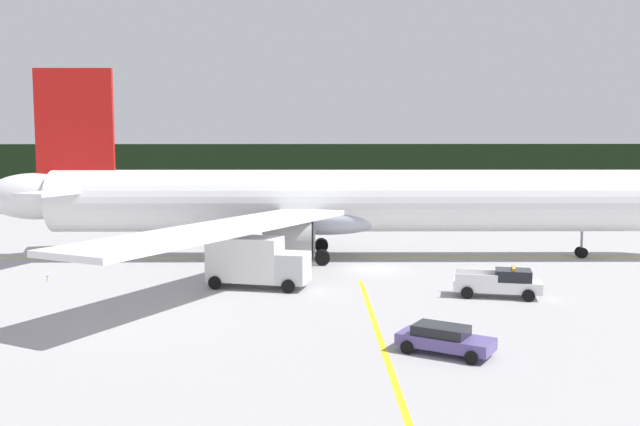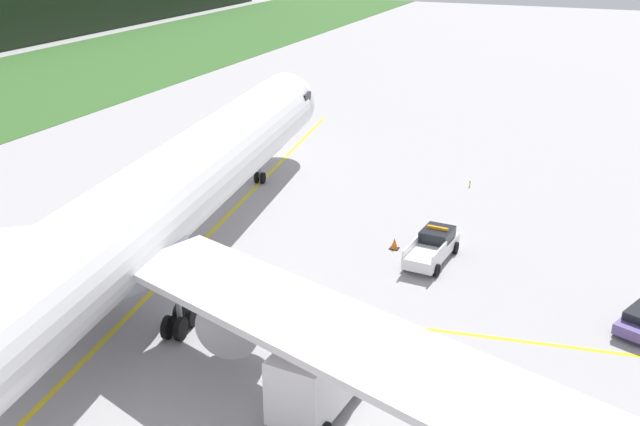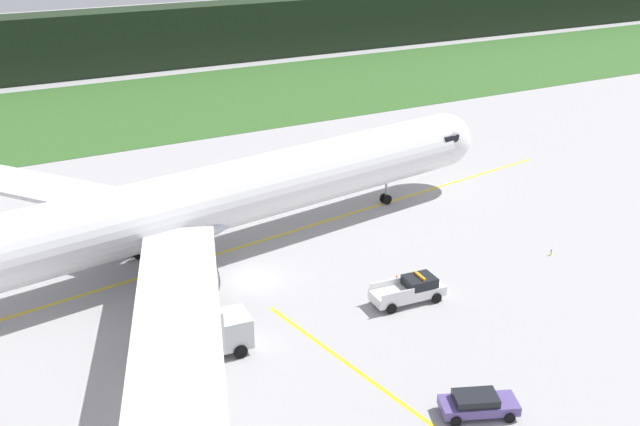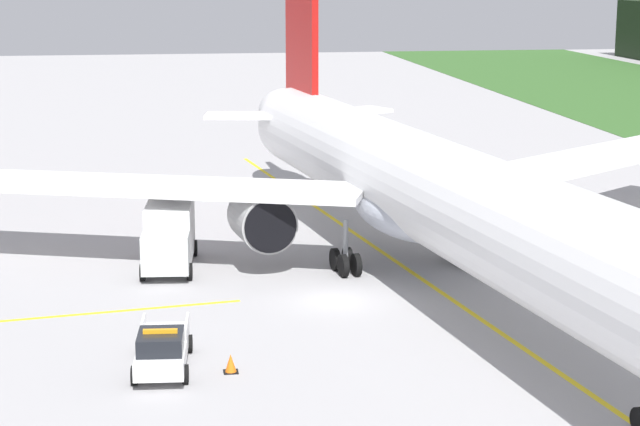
% 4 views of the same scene
% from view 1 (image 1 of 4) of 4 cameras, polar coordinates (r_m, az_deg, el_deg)
% --- Properties ---
extents(ground, '(320.00, 320.00, 0.00)m').
position_cam_1_polar(ground, '(52.14, 4.47, -4.79)').
color(ground, '#A3A1A2').
extents(grass_verge, '(320.00, 35.67, 0.04)m').
position_cam_1_polar(grass_verge, '(104.90, 6.25, 0.48)').
color(grass_verge, '#335F27').
rests_on(grass_verge, ground).
extents(distant_tree_line, '(288.00, 7.42, 9.94)m').
position_cam_1_polar(distant_tree_line, '(129.73, 6.61, 3.65)').
color(distant_tree_line, black).
rests_on(distant_tree_line, ground).
extents(taxiway_centerline_main, '(80.51, 12.18, 0.01)m').
position_cam_1_polar(taxiway_centerline_main, '(57.32, 3.01, -3.82)').
color(taxiway_centerline_main, yellow).
rests_on(taxiway_centerline_main, ground).
extents(taxiway_centerline_spur, '(4.37, 27.62, 0.01)m').
position_cam_1_polar(taxiway_centerline_spur, '(34.13, 5.06, -10.41)').
color(taxiway_centerline_spur, yellow).
rests_on(taxiway_centerline_spur, ground).
extents(airliner, '(60.51, 52.19, 15.90)m').
position_cam_1_polar(airliner, '(56.69, 2.20, 0.94)').
color(airliner, white).
rests_on(airliner, ground).
extents(ops_pickup_truck, '(5.52, 2.55, 1.94)m').
position_cam_1_polar(ops_pickup_truck, '(43.91, 15.10, -5.75)').
color(ops_pickup_truck, white).
rests_on(ops_pickup_truck, ground).
extents(catering_truck, '(6.93, 3.22, 3.56)m').
position_cam_1_polar(catering_truck, '(45.27, -5.53, -4.09)').
color(catering_truck, silver).
rests_on(catering_truck, ground).
extents(staff_car, '(4.65, 3.27, 1.30)m').
position_cam_1_polar(staff_car, '(31.70, 10.51, -10.45)').
color(staff_car, '#59488A').
rests_on(staff_car, ground).
extents(apron_cone, '(0.59, 0.59, 0.74)m').
position_cam_1_polar(apron_cone, '(46.70, 15.51, -5.76)').
color(apron_cone, black).
rests_on(apron_cone, ground).
extents(taxiway_edge_light_west, '(0.12, 0.12, 0.40)m').
position_cam_1_polar(taxiway_edge_light_west, '(51.14, -22.15, -5.16)').
color(taxiway_edge_light_west, yellow).
rests_on(taxiway_edge_light_west, ground).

